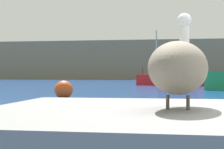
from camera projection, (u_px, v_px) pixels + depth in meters
name	position (u px, v px, depth m)	size (l,w,h in m)	color
hillside_backdrop	(180.00, 61.00, 74.08)	(140.00, 14.33, 7.22)	#7F755B
pelican	(179.00, 67.00, 3.18)	(0.63, 1.30, 0.86)	gray
fishing_boat_red	(179.00, 76.00, 34.55)	(8.15, 4.74, 5.19)	red
mooring_buoy	(64.00, 90.00, 16.19)	(0.79, 0.79, 0.79)	#E54C19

